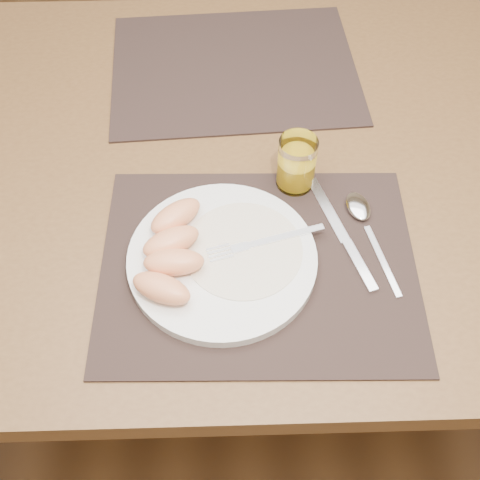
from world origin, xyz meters
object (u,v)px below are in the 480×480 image
at_px(placemat_far, 234,68).
at_px(knife, 346,241).
at_px(juice_glass, 296,165).
at_px(plate, 222,259).
at_px(fork, 256,244).
at_px(table, 249,188).
at_px(spoon, 362,214).
at_px(placemat_near, 258,265).

height_order(placemat_far, knife, knife).
bearing_deg(juice_glass, knife, -61.07).
bearing_deg(plate, fork, 20.18).
distance_m(placemat_far, juice_glass, 0.30).
distance_m(table, spoon, 0.23).
bearing_deg(placemat_far, fork, -87.00).
bearing_deg(plate, placemat_far, 86.45).
xyz_separation_m(knife, juice_glass, (-0.07, 0.12, 0.04)).
relative_size(table, placemat_near, 3.11).
bearing_deg(juice_glass, fork, -117.21).
bearing_deg(knife, plate, -170.80).
height_order(table, placemat_near, placemat_near).
bearing_deg(fork, juice_glass, 62.79).
relative_size(fork, spoon, 0.90).
relative_size(table, juice_glass, 15.68).
bearing_deg(placemat_near, fork, 97.11).
bearing_deg(plate, juice_glass, 52.00).
height_order(fork, knife, fork).
xyz_separation_m(fork, knife, (0.13, 0.01, -0.02)).
height_order(placemat_near, knife, knife).
relative_size(placemat_far, knife, 2.10).
bearing_deg(plate, spoon, 20.17).
xyz_separation_m(placemat_near, plate, (-0.05, 0.01, 0.01)).
bearing_deg(fork, knife, 4.94).
height_order(spoon, juice_glass, juice_glass).
relative_size(spoon, juice_glass, 2.14).
relative_size(table, placemat_far, 3.11).
height_order(plate, knife, plate).
xyz_separation_m(table, placemat_far, (-0.02, 0.22, 0.09)).
bearing_deg(fork, placemat_far, 93.00).
height_order(plate, spoon, plate).
relative_size(table, knife, 6.53).
bearing_deg(plate, placemat_near, -6.26).
bearing_deg(spoon, placemat_far, 117.31).
bearing_deg(juice_glass, table, 136.37).
bearing_deg(placemat_far, table, -84.94).
relative_size(placemat_near, fork, 2.61).
bearing_deg(placemat_far, plate, -93.55).
distance_m(table, placemat_far, 0.24).
relative_size(table, fork, 8.11).
xyz_separation_m(placemat_near, knife, (0.13, 0.04, 0.00)).
relative_size(placemat_far, plate, 1.67).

